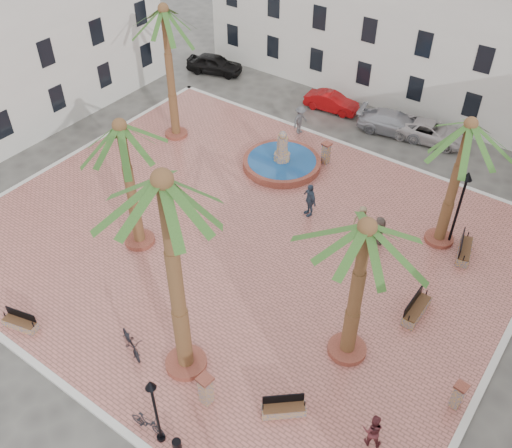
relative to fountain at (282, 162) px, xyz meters
The scene contains 34 objects.
ground 6.87m from the fountain, 74.13° to the right, with size 120.00×120.00×0.00m, color #56544F.
plaza 6.86m from the fountain, 74.13° to the right, with size 26.00×22.00×0.15m, color #BE6C62.
kerb_n 4.81m from the fountain, 66.98° to the left, with size 26.30×0.30×0.16m, color silver.
kerb_s 17.69m from the fountain, 83.92° to the right, with size 26.30×0.30×0.16m, color silver.
kerb_e 16.27m from the fountain, 23.90° to the right, with size 0.30×22.30×0.16m, color silver.
kerb_w 12.94m from the fountain, 149.36° to the right, with size 0.30×22.30×0.16m, color silver.
building_north 14.20m from the fountain, 82.04° to the left, with size 30.40×7.40×9.50m.
fountain is the anchor object (origin of this frame).
palm_nw 10.22m from the fountain, behind, with size 4.65×4.65×8.40m.
palm_sw 11.46m from the fountain, 101.99° to the right, with size 4.88×4.88×7.08m.
palm_s 16.82m from the fountain, 71.30° to the right, with size 5.47×5.47×9.66m.
palm_e 14.76m from the fountain, 44.69° to the right, with size 5.23×5.23×7.17m.
palm_ne 11.63m from the fountain, ahead, with size 4.67×4.67×7.07m.
bench_s 16.88m from the fountain, 97.96° to the right, with size 1.66×0.86×0.84m.
bench_se 16.32m from the fountain, 55.88° to the right, with size 1.59×1.48×0.88m.
bench_e 12.73m from the fountain, 28.49° to the right, with size 0.62×1.95×1.02m.
bench_ne 11.59m from the fountain, ahead, with size 1.04×2.03×1.02m.
lamppost_s 18.19m from the fountain, 70.14° to the right, with size 0.39×0.39×3.59m.
lamppost_e 10.96m from the fountain, ahead, with size 0.47×0.47×4.37m.
bollard_se 16.19m from the fountain, 66.35° to the right, with size 0.58×0.58×1.48m.
bollard_n 2.67m from the fountain, 43.02° to the left, with size 0.56×0.56×1.38m.
bollard_e 17.11m from the fountain, 33.44° to the right, with size 0.52×0.52×1.28m.
litter_bin 18.35m from the fountain, 67.79° to the right, with size 0.33×0.33×0.65m, color black.
bicycle_a 14.98m from the fountain, 80.58° to the right, with size 0.65×1.88×0.99m, color black.
cyclist_b 17.67m from the fountain, 45.68° to the right, with size 0.77×0.60×1.59m, color #5A2328.
bicycle_b 17.86m from the fountain, 72.00° to the right, with size 0.42×1.48×0.89m, color black.
pedestrian_fountain_a 7.16m from the fountain, 21.91° to the right, with size 0.83×0.54×1.69m, color #887652.
pedestrian_fountain_b 4.72m from the fountain, 38.15° to the right, with size 1.14×0.47×1.95m, color #394C62.
pedestrian_north 4.03m from the fountain, 107.03° to the left, with size 1.21×0.70×1.88m, color #4B4C4F.
pedestrian_east 8.38m from the fountain, 21.60° to the right, with size 1.71×0.54×1.84m, color #6E5C53.
car_black 13.59m from the fountain, 146.00° to the left, with size 1.70×4.24×1.44m, color black.
car_red 7.89m from the fountain, 98.24° to the left, with size 1.31×3.75×1.24m, color #9A090B.
car_silver 8.43m from the fountain, 64.39° to the left, with size 1.94×4.77×1.38m, color #AFAFB8.
car_white 9.98m from the fountain, 54.00° to the left, with size 2.11×4.58×1.27m, color beige.
Camera 1 is at (13.32, -17.05, 19.56)m, focal length 40.00 mm.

